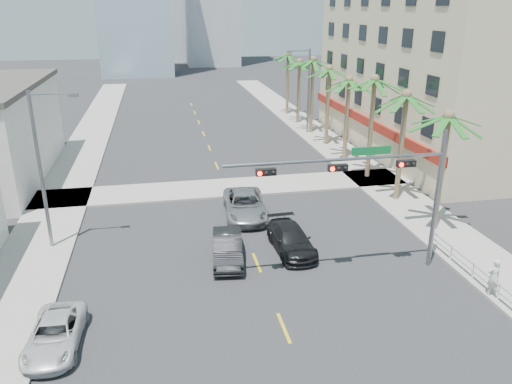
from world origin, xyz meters
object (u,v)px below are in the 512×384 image
car_lane_center (245,205)px  car_lane_right (291,239)px  traffic_signal_mast (380,180)px  car_parked_far (55,334)px  car_lane_left (228,248)px  pedestrian (494,277)px

car_lane_center → car_lane_right: size_ratio=1.18×
car_lane_center → car_lane_right: bearing=-68.7°
traffic_signal_mast → car_lane_right: traffic_signal_mast is taller
traffic_signal_mast → car_lane_right: (-3.59, 3.07, -4.36)m
car_parked_far → car_lane_center: (9.90, 11.93, 0.19)m
car_lane_center → car_lane_left: bearing=-104.6°
traffic_signal_mast → car_lane_right: bearing=139.5°
car_parked_far → car_lane_center: size_ratio=0.76×
traffic_signal_mast → car_parked_far: size_ratio=2.57×
car_lane_left → car_lane_center: bearing=77.8°
traffic_signal_mast → pedestrian: 6.94m
car_lane_right → car_lane_center: bearing=105.0°
car_lane_right → pedestrian: (8.11, -6.52, 0.38)m
pedestrian → car_lane_center: bearing=-54.8°
traffic_signal_mast → car_lane_center: size_ratio=1.95×
car_lane_center → car_parked_far: bearing=-125.5°
traffic_signal_mast → car_lane_left: size_ratio=2.47×
car_parked_far → pedestrian: size_ratio=2.33×
car_parked_far → car_lane_left: (7.90, 6.03, 0.14)m
car_lane_right → pedestrian: pedestrian is taller
car_lane_right → car_parked_far: bearing=-153.1°
car_lane_center → pedestrian: size_ratio=3.07×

